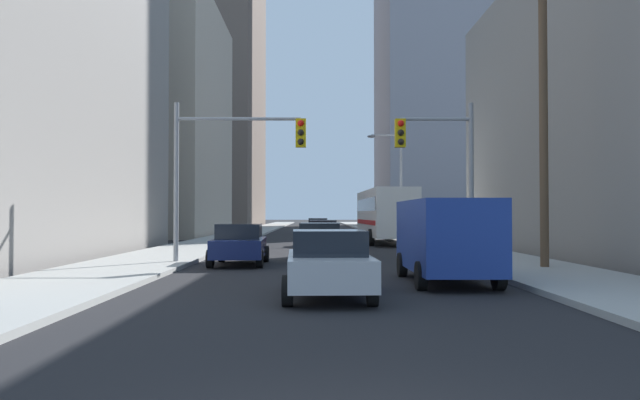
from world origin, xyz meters
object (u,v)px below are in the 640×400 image
at_px(traffic_signal_near_right, 439,157).
at_px(city_bus, 385,213).
at_px(cargo_van_blue, 446,236).
at_px(sedan_red, 323,233).
at_px(sedan_silver, 329,263).
at_px(sedan_beige, 320,241).
at_px(sedan_navy, 240,244).
at_px(traffic_signal_near_left, 234,154).
at_px(sedan_maroon, 318,227).

bearing_deg(traffic_signal_near_right, city_bus, 90.30).
bearing_deg(traffic_signal_near_right, cargo_van_blue, -99.69).
bearing_deg(sedan_red, traffic_signal_near_right, -73.78).
height_order(cargo_van_blue, sedan_silver, cargo_van_blue).
height_order(sedan_silver, traffic_signal_near_right, traffic_signal_near_right).
bearing_deg(sedan_beige, traffic_signal_near_right, -27.69).
bearing_deg(sedan_navy, cargo_van_blue, -43.34).
distance_m(cargo_van_blue, traffic_signal_near_left, 9.28).
bearing_deg(traffic_signal_near_right, sedan_beige, 152.31).
relative_size(sedan_navy, sedan_red, 1.01).
height_order(traffic_signal_near_left, traffic_signal_near_right, same).
distance_m(sedan_navy, traffic_signal_near_right, 8.05).
bearing_deg(cargo_van_blue, sedan_maroon, 95.17).
xyz_separation_m(sedan_silver, sedan_maroon, (-0.05, 39.60, 0.00)).
xyz_separation_m(city_bus, traffic_signal_near_left, (-7.50, -17.05, 2.16)).
relative_size(traffic_signal_near_left, traffic_signal_near_right, 1.00).
bearing_deg(sedan_navy, sedan_red, 76.93).
distance_m(sedan_silver, sedan_red, 23.04).
height_order(sedan_beige, traffic_signal_near_left, traffic_signal_near_left).
bearing_deg(sedan_maroon, traffic_signal_near_left, -96.07).
relative_size(city_bus, cargo_van_blue, 2.21).
relative_size(sedan_navy, traffic_signal_near_right, 0.71).
bearing_deg(traffic_signal_near_right, sedan_navy, 179.27).
relative_size(sedan_maroon, traffic_signal_near_left, 0.71).
relative_size(sedan_silver, sedan_beige, 1.00).
height_order(city_bus, sedan_beige, city_bus).
distance_m(city_bus, cargo_van_blue, 22.98).
xyz_separation_m(cargo_van_blue, sedan_silver, (-3.27, -2.99, -0.52)).
bearing_deg(sedan_beige, cargo_van_blue, -67.69).
distance_m(sedan_silver, sedan_navy, 9.51).
xyz_separation_m(sedan_beige, traffic_signal_near_left, (-3.21, -2.30, 3.32)).
height_order(city_bus, traffic_signal_near_left, traffic_signal_near_left).
height_order(sedan_navy, traffic_signal_near_right, traffic_signal_near_right).
relative_size(city_bus, sedan_silver, 2.72).
distance_m(sedan_navy, sedan_maroon, 30.76).
distance_m(sedan_navy, traffic_signal_near_left, 3.33).
relative_size(cargo_van_blue, traffic_signal_near_left, 0.87).
distance_m(cargo_van_blue, sedan_maroon, 36.76).
bearing_deg(sedan_silver, city_bus, 80.84).
bearing_deg(traffic_signal_near_right, sedan_red, 106.22).
xyz_separation_m(cargo_van_blue, sedan_beige, (-3.37, 8.21, -0.52)).
bearing_deg(sedan_red, cargo_van_blue, -81.20).
height_order(sedan_navy, sedan_maroon, same).
distance_m(cargo_van_blue, traffic_signal_near_right, 6.58).
bearing_deg(traffic_signal_near_left, sedan_maroon, 83.93).
height_order(sedan_beige, traffic_signal_near_right, traffic_signal_near_right).
bearing_deg(traffic_signal_near_left, sedan_beige, 35.57).
bearing_deg(sedan_red, sedan_navy, -103.07).
distance_m(city_bus, traffic_signal_near_right, 17.17).
bearing_deg(sedan_silver, traffic_signal_near_left, 110.40).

